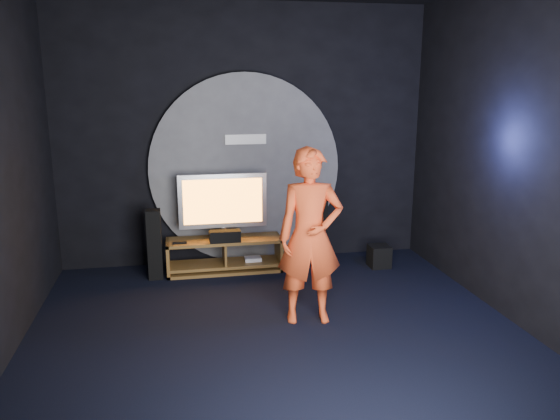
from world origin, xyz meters
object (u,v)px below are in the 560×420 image
object	(u,v)px
media_console	(225,257)
tower_speaker_right	(320,227)
tower_speaker_left	(155,244)
player	(310,236)
tv	(223,203)
subwoofer	(379,256)

from	to	relation	value
media_console	tower_speaker_right	size ratio (longest dim) A/B	1.67
media_console	tower_speaker_left	xyz separation A→B (m)	(-0.90, -0.09, 0.26)
tower_speaker_left	tower_speaker_right	bearing A→B (deg)	9.78
tower_speaker_left	player	world-z (taller)	player
tower_speaker_right	media_console	bearing A→B (deg)	-167.73
tv	tower_speaker_right	size ratio (longest dim) A/B	1.28
subwoofer	media_console	bearing A→B (deg)	173.81
media_console	tower_speaker_right	bearing A→B (deg)	12.27
tower_speaker_left	subwoofer	bearing A→B (deg)	-2.54
tower_speaker_right	player	world-z (taller)	player
media_console	tv	bearing A→B (deg)	95.65
media_console	tower_speaker_right	world-z (taller)	tower_speaker_right
tower_speaker_right	tower_speaker_left	bearing A→B (deg)	-170.22
tv	subwoofer	distance (m)	2.25
tv	subwoofer	world-z (taller)	tv
media_console	tower_speaker_left	size ratio (longest dim) A/B	1.67
tower_speaker_left	tower_speaker_right	distance (m)	2.32
tower_speaker_left	subwoofer	distance (m)	3.01
media_console	tower_speaker_right	distance (m)	1.44
tower_speaker_left	subwoofer	xyz separation A→B (m)	(2.99, -0.13, -0.30)
subwoofer	player	size ratio (longest dim) A/B	0.16
media_console	tower_speaker_left	distance (m)	0.94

